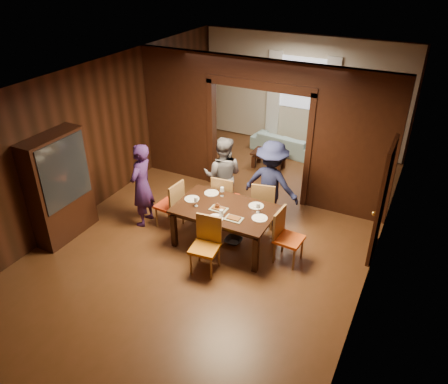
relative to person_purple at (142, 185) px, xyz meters
The scene contains 32 objects.
floor 1.77m from the person_purple, 19.77° to the left, with size 9.00×9.00×0.00m, color #533117.
ceiling 2.59m from the person_purple, 19.77° to the left, with size 5.50×9.00×0.02m, color silver.
room_walls 2.91m from the person_purple, 58.66° to the left, with size 5.52×9.01×2.90m.
person_purple is the anchor object (origin of this frame).
person_grey 1.58m from the person_purple, 41.73° to the left, with size 0.79×0.62×1.63m, color #5D5B62.
person_navy 2.44m from the person_purple, 27.60° to the left, with size 1.10×0.63×1.70m, color #1A1E41.
sofa 4.61m from the person_purple, 73.28° to the left, with size 1.74×0.68×0.51m, color #9AC4C9.
serving_bowl 1.85m from the person_purple, ahead, with size 0.32×0.32×0.08m, color black.
dining_table 1.78m from the person_purple, ahead, with size 1.74×1.08×0.76m, color black.
coffee_table 3.63m from the person_purple, 69.18° to the left, with size 0.80×0.50×0.40m, color black.
chair_left 0.62m from the person_purple, 14.90° to the left, with size 0.44×0.44×0.97m, color red, non-canonical shape.
chair_right 2.93m from the person_purple, ahead, with size 0.44×0.44×0.97m, color #ED5716, non-canonical shape.
chair_far_l 1.63m from the person_purple, 32.62° to the left, with size 0.44×0.44×0.97m, color red, non-canonical shape.
chair_far_r 2.34m from the person_purple, 25.22° to the left, with size 0.44×0.44×0.97m, color red, non-canonical shape.
chair_near 1.93m from the person_purple, 22.75° to the right, with size 0.44×0.44×0.97m, color orange, non-canonical shape.
hutch 1.45m from the person_purple, 137.49° to the right, with size 0.40×1.20×2.00m, color black.
door_right 4.30m from the person_purple, 13.85° to the left, with size 0.06×0.90×2.10m, color black.
window_far 5.25m from the person_purple, 73.52° to the left, with size 1.20×0.03×1.30m, color silver.
curtain_left 5.00m from the person_purple, 81.69° to the left, with size 0.35×0.06×2.40m, color white.
curtain_right 5.42m from the person_purple, 65.75° to the left, with size 0.35×0.06×2.40m, color white.
plate_left 1.05m from the person_purple, ahead, with size 0.27×0.27×0.01m, color silver.
plate_far_l 1.33m from the person_purple, 19.04° to the left, with size 0.27×0.27×0.01m, color silver.
plate_far_r 2.21m from the person_purple, 10.08° to the left, with size 0.27×0.27×0.01m, color silver.
plate_right 2.39m from the person_purple, ahead, with size 0.27×0.27×0.01m, color white.
plate_near 1.74m from the person_purple, ahead, with size 0.27×0.27×0.01m, color silver.
platter_a 1.64m from the person_purple, ahead, with size 0.30×0.20×0.04m, color gray.
platter_b 2.01m from the person_purple, ahead, with size 0.30×0.20×0.04m, color gray.
wineglass_left 1.23m from the person_purple, ahead, with size 0.08×0.08×0.18m, color silver, non-canonical shape.
wineglass_far 1.54m from the person_purple, 16.43° to the left, with size 0.08×0.08×0.18m, color silver, non-canonical shape.
wineglass_right 2.30m from the person_purple, ahead, with size 0.08×0.08×0.18m, color silver, non-canonical shape.
tumbler 1.80m from the person_purple, ahead, with size 0.07×0.07×0.14m, color white.
condiment_jar 1.61m from the person_purple, ahead, with size 0.08×0.08×0.11m, color #522713, non-canonical shape.
Camera 1 is at (3.15, -6.25, 4.80)m, focal length 35.00 mm.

